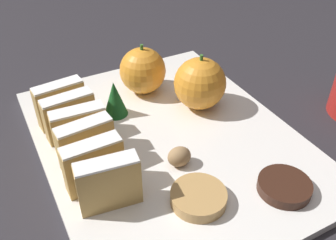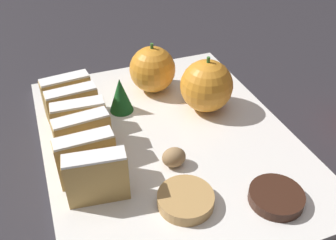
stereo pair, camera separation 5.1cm
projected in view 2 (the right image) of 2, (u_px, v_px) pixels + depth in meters
ground_plane at (168, 143)px, 0.53m from camera, size 6.00×6.00×0.00m
serving_platter at (168, 140)px, 0.53m from camera, size 0.34×0.43×0.01m
stollen_slice_front at (97, 178)px, 0.42m from camera, size 0.07×0.03×0.06m
stollen_slice_second at (86, 158)px, 0.44m from camera, size 0.07×0.02×0.06m
stollen_slice_third at (84, 139)px, 0.47m from camera, size 0.07×0.03×0.06m
stollen_slice_fourth at (80, 123)px, 0.50m from camera, size 0.07×0.03×0.06m
stollen_slice_fifth at (73, 109)px, 0.53m from camera, size 0.07×0.03×0.06m
stollen_slice_sixth at (68, 96)px, 0.55m from camera, size 0.07×0.03×0.06m
orange_near at (152, 69)px, 0.61m from camera, size 0.07×0.07×0.08m
orange_far at (206, 86)px, 0.56m from camera, size 0.08×0.08×0.09m
walnut at (174, 157)px, 0.47m from camera, size 0.03×0.03×0.03m
chocolate_cookie at (276, 197)px, 0.43m from camera, size 0.06×0.06×0.01m
gingerbread_cookie at (186, 200)px, 0.43m from camera, size 0.07×0.07×0.01m
evergreen_sprig at (120, 95)px, 0.56m from camera, size 0.04×0.04×0.06m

